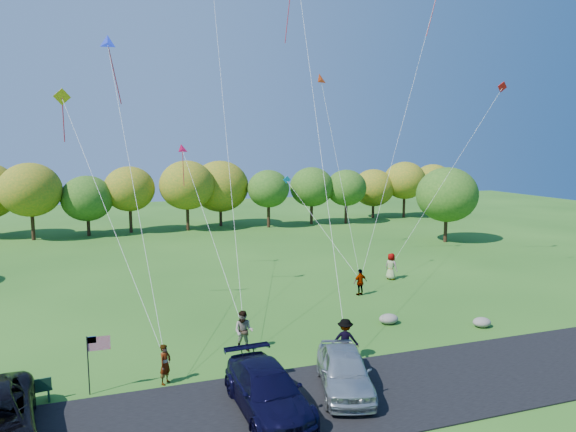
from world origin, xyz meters
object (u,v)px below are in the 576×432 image
at_px(minivan_navy, 268,391).
at_px(flyer_e, 391,266).
at_px(flyer_d, 360,282).
at_px(flyer_a, 165,364).
at_px(park_bench, 27,392).
at_px(minivan_silver, 344,370).
at_px(flyer_c, 345,339).
at_px(flyer_b, 244,331).

distance_m(minivan_navy, flyer_e, 20.31).
bearing_deg(flyer_d, flyer_e, -154.74).
height_order(flyer_a, park_bench, flyer_a).
bearing_deg(flyer_d, park_bench, 14.66).
relative_size(minivan_silver, flyer_d, 2.76).
distance_m(flyer_c, park_bench, 12.85).
relative_size(flyer_c, flyer_d, 1.11).
xyz_separation_m(minivan_silver, flyer_d, (6.48, 11.55, -0.01)).
xyz_separation_m(flyer_a, flyer_b, (3.78, 2.21, 0.15)).
height_order(minivan_silver, flyer_b, flyer_b).
xyz_separation_m(minivan_navy, minivan_silver, (3.29, 0.62, 0.02)).
bearing_deg(flyer_b, flyer_e, 63.75).
height_order(minivan_navy, minivan_silver, minivan_silver).
bearing_deg(park_bench, flyer_d, 18.42).
bearing_deg(flyer_c, flyer_a, 24.17).
distance_m(flyer_a, flyer_c, 7.83).
bearing_deg(flyer_d, flyer_c, 48.39).
relative_size(minivan_navy, flyer_a, 3.29).
height_order(flyer_a, flyer_d, flyer_d).
xyz_separation_m(minivan_navy, flyer_a, (-3.25, 3.52, -0.02)).
bearing_deg(flyer_e, minivan_silver, 117.72).
relative_size(minivan_silver, park_bench, 2.81).
height_order(flyer_c, flyer_d, flyer_c).
relative_size(minivan_navy, flyer_d, 3.15).
distance_m(minivan_silver, flyer_c, 2.99).
distance_m(flyer_c, flyer_e, 14.82).
bearing_deg(park_bench, flyer_c, -7.95).
relative_size(flyer_b, flyer_d, 1.13).
bearing_deg(flyer_b, flyer_a, -121.32).
distance_m(flyer_b, park_bench, 9.10).
height_order(flyer_a, flyer_c, flyer_c).
relative_size(flyer_a, park_bench, 0.97).
relative_size(minivan_navy, park_bench, 3.20).
bearing_deg(minivan_navy, minivan_silver, 7.93).
xyz_separation_m(flyer_e, park_bench, (-21.91, -11.61, -0.46)).
bearing_deg(flyer_c, minivan_silver, 90.15).
relative_size(minivan_navy, minivan_silver, 1.14).
bearing_deg(flyer_e, flyer_a, 97.69).
height_order(minivan_navy, flyer_a, flyer_a).
bearing_deg(flyer_a, minivan_navy, -96.09).
xyz_separation_m(minivan_navy, park_bench, (-8.26, 3.42, -0.35)).
height_order(minivan_silver, flyer_d, flyer_d).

